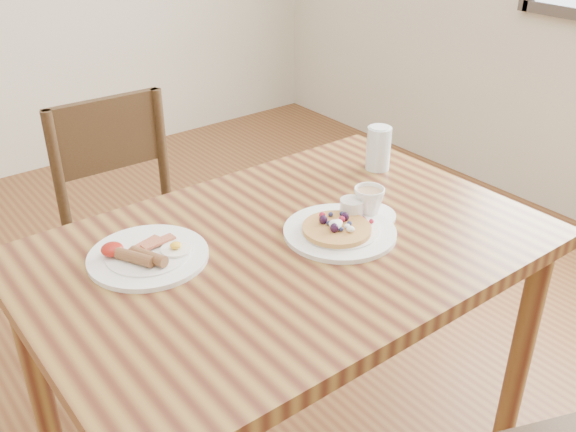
# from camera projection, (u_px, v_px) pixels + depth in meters

# --- Properties ---
(dining_table) EXTENTS (1.20, 0.80, 0.75)m
(dining_table) POSITION_uv_depth(u_px,v_px,m) (288.00, 277.00, 1.55)
(dining_table) COLOR brown
(dining_table) RESTS_ON ground
(chair_far) EXTENTS (0.43, 0.43, 0.88)m
(chair_far) POSITION_uv_depth(u_px,v_px,m) (134.00, 223.00, 2.10)
(chair_far) COLOR #382614
(chair_far) RESTS_ON ground
(pancake_plate) EXTENTS (0.27, 0.27, 0.06)m
(pancake_plate) POSITION_uv_depth(u_px,v_px,m) (340.00, 228.00, 1.53)
(pancake_plate) COLOR white
(pancake_plate) RESTS_ON dining_table
(breakfast_plate) EXTENTS (0.27, 0.27, 0.04)m
(breakfast_plate) POSITION_uv_depth(u_px,v_px,m) (146.00, 255.00, 1.43)
(breakfast_plate) COLOR white
(breakfast_plate) RESTS_ON dining_table
(teacup_saucer) EXTENTS (0.14, 0.14, 0.08)m
(teacup_saucer) POSITION_uv_depth(u_px,v_px,m) (369.00, 205.00, 1.59)
(teacup_saucer) COLOR white
(teacup_saucer) RESTS_ON dining_table
(water_glass) EXTENTS (0.07, 0.07, 0.13)m
(water_glass) POSITION_uv_depth(u_px,v_px,m) (378.00, 148.00, 1.83)
(water_glass) COLOR silver
(water_glass) RESTS_ON dining_table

